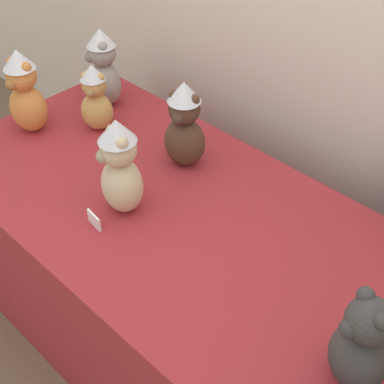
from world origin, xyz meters
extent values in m
cube|color=maroon|center=(0.00, 0.25, 0.36)|extent=(1.96, 0.91, 0.73)
ellipsoid|color=gray|center=(-0.76, 0.52, 0.82)|extent=(0.19, 0.19, 0.19)
sphere|color=gray|center=(-0.76, 0.52, 0.96)|extent=(0.11, 0.11, 0.11)
sphere|color=gray|center=(-0.79, 0.54, 1.00)|extent=(0.04, 0.04, 0.04)
sphere|color=gray|center=(-0.73, 0.50, 1.00)|extent=(0.04, 0.04, 0.04)
sphere|color=slate|center=(-0.79, 0.48, 0.95)|extent=(0.05, 0.05, 0.05)
cone|color=silver|center=(-0.76, 0.52, 1.03)|extent=(0.12, 0.12, 0.07)
ellipsoid|color=#383533|center=(0.68, 0.11, 0.82)|extent=(0.20, 0.19, 0.19)
sphere|color=#383533|center=(0.68, 0.11, 0.96)|extent=(0.11, 0.11, 0.11)
sphere|color=#383533|center=(0.65, 0.13, 1.01)|extent=(0.04, 0.04, 0.04)
sphere|color=#383533|center=(0.71, 0.10, 1.01)|extent=(0.04, 0.04, 0.04)
sphere|color=#32302E|center=(0.66, 0.07, 0.95)|extent=(0.05, 0.05, 0.05)
ellipsoid|color=#CCB78E|center=(-0.21, 0.14, 0.83)|extent=(0.19, 0.18, 0.19)
sphere|color=#CCB78E|center=(-0.21, 0.14, 0.97)|extent=(0.12, 0.12, 0.12)
sphere|color=#CCB78E|center=(-0.24, 0.15, 1.01)|extent=(0.04, 0.04, 0.04)
sphere|color=#CCB78E|center=(-0.17, 0.13, 1.01)|extent=(0.04, 0.04, 0.04)
sphere|color=#9D8E71|center=(-0.22, 0.09, 0.96)|extent=(0.05, 0.05, 0.05)
cone|color=silver|center=(-0.21, 0.14, 1.04)|extent=(0.12, 0.12, 0.08)
ellipsoid|color=#4C3323|center=(-0.23, 0.45, 0.82)|extent=(0.19, 0.17, 0.19)
sphere|color=#4C3323|center=(-0.23, 0.45, 0.96)|extent=(0.11, 0.11, 0.11)
sphere|color=#4C3323|center=(-0.27, 0.44, 1.00)|extent=(0.04, 0.04, 0.04)
sphere|color=#4C3323|center=(-0.20, 0.46, 1.00)|extent=(0.04, 0.04, 0.04)
sphere|color=#412E23|center=(-0.22, 0.41, 0.95)|extent=(0.05, 0.05, 0.05)
cone|color=silver|center=(-0.23, 0.45, 1.03)|extent=(0.12, 0.12, 0.07)
ellipsoid|color=#D17F3D|center=(-0.82, 0.19, 0.82)|extent=(0.18, 0.16, 0.19)
sphere|color=#D17F3D|center=(-0.82, 0.19, 0.97)|extent=(0.11, 0.11, 0.11)
sphere|color=#D17F3D|center=(-0.86, 0.18, 1.01)|extent=(0.04, 0.04, 0.04)
sphere|color=#D17F3D|center=(-0.79, 0.19, 1.01)|extent=(0.04, 0.04, 0.04)
sphere|color=#A06536|center=(-0.82, 0.14, 0.96)|extent=(0.05, 0.05, 0.05)
cone|color=silver|center=(-0.82, 0.19, 1.03)|extent=(0.12, 0.12, 0.07)
ellipsoid|color=tan|center=(-0.64, 0.38, 0.81)|extent=(0.16, 0.16, 0.16)
sphere|color=tan|center=(-0.64, 0.38, 0.92)|extent=(0.09, 0.09, 0.09)
sphere|color=tan|center=(-0.66, 0.36, 0.96)|extent=(0.04, 0.04, 0.04)
sphere|color=tan|center=(-0.62, 0.39, 0.96)|extent=(0.04, 0.04, 0.04)
sphere|color=olive|center=(-0.62, 0.34, 0.91)|extent=(0.04, 0.04, 0.04)
cone|color=silver|center=(-0.64, 0.38, 0.98)|extent=(0.10, 0.10, 0.06)
cube|color=white|center=(-0.21, 0.01, 0.75)|extent=(0.07, 0.02, 0.05)
camera|label=1|loc=(0.91, -0.69, 1.97)|focal=51.39mm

